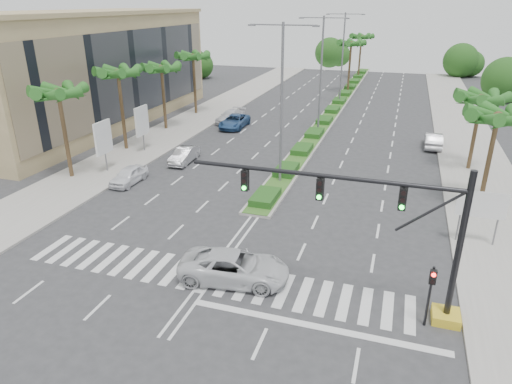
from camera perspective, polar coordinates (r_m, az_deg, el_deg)
ground at (r=24.33m, az=-5.80°, el=-10.51°), size 160.00×160.00×0.00m
footpath_right at (r=41.26m, az=26.17°, el=1.62°), size 6.00×120.00×0.15m
footpath_left at (r=47.13m, az=-13.23°, el=5.82°), size 6.00×120.00×0.15m
median at (r=65.43m, az=10.23°, el=10.72°), size 2.20×75.00×0.20m
median_grass at (r=65.41m, az=10.24°, el=10.83°), size 1.80×75.00×0.04m
building at (r=56.81m, az=-20.34°, el=13.98°), size 12.00×36.00×12.00m
signal_gantry at (r=20.98m, az=17.89°, el=-6.43°), size 12.60×1.20×7.20m
pedestrian_signal at (r=21.19m, az=21.02°, el=-11.05°), size 0.28×0.36×3.00m
direction_sign at (r=29.07m, az=26.33°, el=-1.67°), size 2.70×0.11×3.40m
billboard_near at (r=39.60m, az=-18.56°, el=6.41°), size 0.18×2.10×4.35m
billboard_far at (r=44.39m, az=-14.09°, el=8.58°), size 0.18×2.10×4.35m
palm_left_near at (r=38.51m, az=-23.45°, el=11.02°), size 4.57×4.68×7.55m
palm_left_mid at (r=44.70m, az=-16.85°, el=13.79°), size 4.57×4.68×7.95m
palm_left_far at (r=51.52m, az=-11.72°, el=14.68°), size 4.57×4.68×7.35m
palm_left_end at (r=58.53m, az=-7.84°, el=16.22°), size 4.57×4.68×7.75m
palm_right_near at (r=33.81m, az=27.93°, el=8.00°), size 4.57×4.68×7.05m
palm_right_far at (r=41.62m, az=26.29°, el=10.21°), size 4.57×4.68×6.75m
palm_median_a at (r=74.26m, az=11.81°, el=17.53°), size 4.57×4.68×8.05m
palm_median_b at (r=89.14m, az=13.04°, el=18.22°), size 4.57×4.68×8.05m
streetlight_near at (r=34.24m, az=3.23°, el=11.77°), size 5.10×0.25×12.00m
streetlight_mid at (r=49.69m, az=8.15°, el=14.99°), size 5.10×0.25×12.00m
streetlight_far at (r=65.40m, az=10.78°, el=16.64°), size 5.10×0.25×12.00m
car_parked_a at (r=37.25m, az=-15.62°, el=2.02°), size 1.61×3.89×1.32m
car_parked_b at (r=41.12m, az=-8.96°, el=4.57°), size 1.58×4.17×1.36m
car_parked_c at (r=52.39m, az=-2.71°, el=8.81°), size 2.52×5.31×1.46m
car_parked_d at (r=54.80m, az=-3.22°, el=9.40°), size 2.65×5.14×1.43m
car_crossing at (r=23.58m, az=-2.73°, el=-9.34°), size 5.90×3.29×1.56m
car_right at (r=48.17m, az=21.27°, el=6.05°), size 1.58×4.52×1.49m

